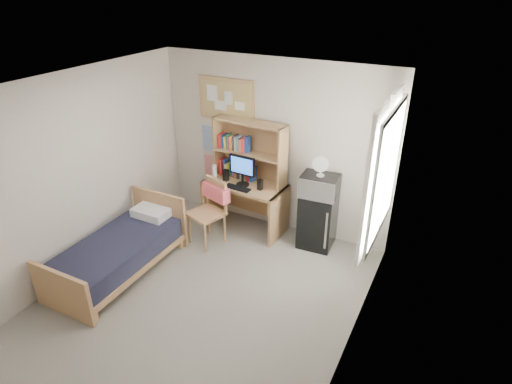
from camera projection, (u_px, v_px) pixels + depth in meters
The scene contains 26 objects.
floor at pixel (200, 302), 5.26m from camera, with size 3.60×4.20×0.02m, color gray.
ceiling at pixel (184, 90), 4.07m from camera, with size 3.60×4.20×0.02m, color white.
wall_back at pixel (274, 147), 6.33m from camera, with size 3.60×0.04×2.60m, color beige.
wall_front at pixel (22, 339), 2.99m from camera, with size 3.60×0.04×2.60m, color beige.
wall_left at pixel (74, 177), 5.39m from camera, with size 0.04×4.20×2.60m, color beige.
wall_right at pixel (355, 252), 3.93m from camera, with size 0.04×4.20×2.60m, color beige.
window_unit at pixel (382, 173), 4.77m from camera, with size 0.10×1.40×1.70m, color white.
curtain_left at pixel (371, 187), 4.46m from camera, with size 0.04×0.55×1.70m, color white.
curtain_right at pixel (387, 160), 5.10m from camera, with size 0.04×0.55×1.70m, color white.
bulletin_board at pixel (226, 100), 6.35m from camera, with size 0.94×0.03×0.64m, color tan.
poster_wave at pixel (211, 139), 6.79m from camera, with size 0.30×0.01×0.42m, color #27579C.
poster_japan at pixel (212, 166), 7.00m from camera, with size 0.28×0.01×0.36m, color red.
desk at pixel (245, 206), 6.61m from camera, with size 1.23×0.61×0.77m, color tan.
desk_chair at pixel (206, 213), 6.19m from camera, with size 0.49×0.49×0.99m, color tan.
mini_fridge at pixel (318, 220), 6.18m from camera, with size 0.48×0.48×0.82m, color black.
bed at pixel (118, 257), 5.66m from camera, with size 0.88×1.76×0.49m, color black.
hutch at pixel (250, 151), 6.34m from camera, with size 1.14×0.29×0.93m, color tan.
monitor at pixel (242, 171), 6.29m from camera, with size 0.42×0.03×0.45m, color black.
keyboard at pixel (238, 188), 6.28m from camera, with size 0.40×0.13×0.02m, color black.
speaker_left at pixel (226, 175), 6.49m from camera, with size 0.07×0.07×0.18m, color black.
speaker_right at pixel (260, 185), 6.22m from camera, with size 0.07×0.07×0.16m, color black.
water_bottle at pixel (215, 172), 6.53m from camera, with size 0.07×0.07×0.23m, color white.
hoodie at pixel (216, 192), 6.19m from camera, with size 0.47×0.14×0.23m, color #FE606A.
microwave at pixel (320, 186), 5.91m from camera, with size 0.51×0.39×0.30m, color silver.
desk_fan at pixel (321, 167), 5.78m from camera, with size 0.22×0.22×0.27m, color white.
pillow at pixel (152, 212), 6.12m from camera, with size 0.51×0.36×0.12m, color white.
Camera 1 is at (2.46, -3.31, 3.58)m, focal length 30.00 mm.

